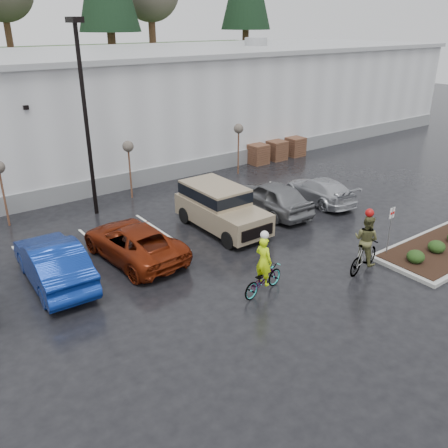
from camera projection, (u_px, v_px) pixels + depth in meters
ground at (327, 286)px, 17.59m from camera, size 120.00×120.00×0.00m
warehouse at (88, 106)px, 32.35m from camera, size 60.50×15.50×7.20m
wooded_ridge at (4, 83)px, 49.55m from camera, size 80.00×25.00×6.00m
lamppost at (84, 100)px, 21.99m from camera, size 0.50×1.00×9.22m
sapling_mid at (128, 150)px, 25.27m from camera, size 0.60×0.60×3.20m
sapling_east at (239, 131)px, 29.37m from camera, size 0.60×0.60×3.20m
pallet_stack_a at (258, 154)px, 32.29m from camera, size 1.20×1.20×1.35m
pallet_stack_b at (276, 150)px, 33.22m from camera, size 1.20×1.20×1.35m
pallet_stack_c at (295, 147)px, 34.21m from camera, size 1.20×1.20×1.35m
shrub_a at (416, 257)px, 18.88m from camera, size 0.70×0.70×0.52m
shrub_b at (437, 247)px, 19.70m from camera, size 0.70×0.70×0.52m
fire_lane_sign at (390, 225)px, 19.26m from camera, size 0.30×0.05×2.20m
car_blue at (53, 262)px, 17.52m from camera, size 2.01×5.24×1.70m
car_red at (133, 242)px, 19.40m from camera, size 2.87×5.48×1.47m
suv_tan at (222, 209)px, 21.94m from camera, size 2.20×5.10×2.06m
car_grey at (272, 197)px, 24.04m from camera, size 2.19×4.96×1.66m
car_far_silver at (320, 190)px, 25.52m from camera, size 2.46×4.79×1.33m
cyclist_hivis at (263, 274)px, 16.92m from camera, size 2.10×1.06×2.43m
cyclist_olive at (365, 249)px, 18.32m from camera, size 2.09×1.05×2.62m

